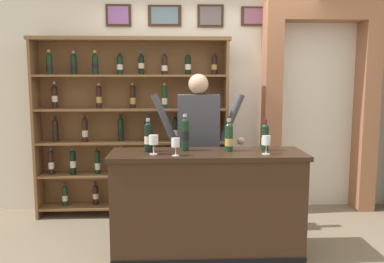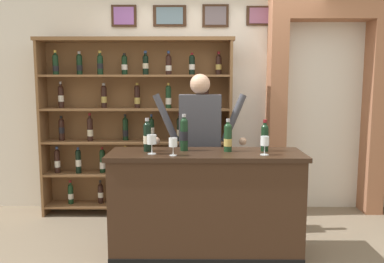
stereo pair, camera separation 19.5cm
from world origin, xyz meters
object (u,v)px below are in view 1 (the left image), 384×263
Objects in this scene: shopkeeper at (198,136)px; tasting_bottle_prosecco at (185,133)px; wine_glass_spare at (266,141)px; wine_glass_right at (154,141)px; tasting_bottle_chianti at (148,136)px; wine_glass_left at (176,143)px; wine_shelf at (132,122)px; tasting_bottle_grappa at (229,137)px; tasting_counter at (207,204)px; tasting_bottle_vin_santo at (265,137)px.

tasting_bottle_prosecco is (-0.15, -0.49, 0.09)m from shopkeeper.
shopkeeper reaches higher than wine_glass_spare.
wine_glass_spare is at bearing -2.00° from wine_glass_right.
tasting_bottle_chianti reaches higher than wine_glass_left.
tasting_bottle_prosecco is 2.05× the size of wine_glass_spare.
tasting_bottle_prosecco is (0.59, -1.10, 0.02)m from wine_shelf.
tasting_bottle_grappa is (0.73, -0.00, -0.01)m from tasting_bottle_chianti.
tasting_bottle_chianti is at bearing -173.97° from tasting_bottle_prosecco.
tasting_bottle_prosecco is at bearing 70.08° from wine_glass_left.
wine_shelf reaches higher than tasting_counter.
tasting_bottle_prosecco is at bearing 30.99° from wine_glass_right.
shopkeeper is 5.61× the size of tasting_bottle_grappa.
tasting_bottle_grappa reaches higher than tasting_counter.
tasting_counter is at bearing 166.52° from wine_glass_spare.
shopkeeper is 0.77m from wine_glass_left.
wine_shelf reaches higher than tasting_bottle_vin_santo.
tasting_bottle_prosecco is 0.73m from wine_glass_spare.
shopkeeper is (-0.05, 0.57, 0.55)m from tasting_counter.
tasting_bottle_vin_santo is at bearing 80.55° from wine_glass_spare.
wine_glass_left is at bearing -150.84° from tasting_counter.
shopkeeper is 0.78m from wine_glass_right.
wine_shelf is 1.36× the size of shopkeeper.
tasting_bottle_grappa is at bearing 151.51° from wine_glass_spare.
wine_shelf is 6.74× the size of tasting_bottle_prosecco.
tasting_bottle_grappa is at bearing 12.66° from tasting_counter.
tasting_counter is 0.82m from tasting_bottle_chianti.
tasting_bottle_grappa is at bearing -176.83° from tasting_bottle_vin_santo.
tasting_bottle_grappa is 1.74× the size of wine_glass_right.
wine_glass_left is 0.94× the size of wine_glass_spare.
tasting_bottle_grappa is (0.25, -0.52, 0.07)m from shopkeeper.
wine_glass_right is at bearing -171.58° from tasting_bottle_vin_santo.
tasting_bottle_vin_santo is at bearing 3.17° from tasting_bottle_grappa.
wine_shelf is 1.50m from tasting_bottle_grappa.
tasting_bottle_vin_santo reaches higher than wine_glass_left.
wine_glass_right is (0.32, -1.26, -0.03)m from wine_shelf.
wine_glass_spare is at bearing -28.49° from tasting_bottle_grappa.
tasting_bottle_vin_santo is (1.06, 0.02, -0.01)m from tasting_bottle_chianti.
tasting_bottle_prosecco is 0.73m from tasting_bottle_vin_santo.
tasting_bottle_vin_santo reaches higher than wine_glass_spare.
tasting_counter is 6.04× the size of tasting_bottle_vin_santo.
wine_glass_right is at bearing -149.01° from tasting_bottle_prosecco.
wine_glass_spare is at bearing -45.15° from wine_shelf.
wine_shelf reaches higher than shopkeeper.
wine_glass_right is 1.11× the size of wine_glass_left.
wine_shelf is at bearing 110.71° from wine_glass_left.
tasting_bottle_chianti reaches higher than wine_glass_spare.
tasting_bottle_vin_santo is at bearing 6.75° from tasting_counter.
wine_glass_spare is at bearing 2.83° from wine_glass_left.
wine_shelf is 7.64× the size of tasting_bottle_grappa.
tasting_counter is at bearing -85.11° from shopkeeper.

